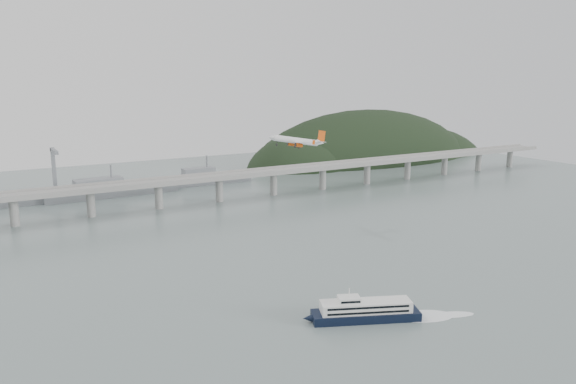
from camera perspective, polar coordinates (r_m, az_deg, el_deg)
ground at (r=280.16m, az=5.73°, el=-9.23°), size 900.00×900.00×0.00m
bridge at (r=446.53m, az=-9.51°, el=0.96°), size 800.00×22.00×23.90m
headland at (r=708.79m, az=8.74°, el=1.92°), size 365.00×155.00×156.00m
ferry at (r=241.36m, az=7.89°, el=-11.87°), size 70.28×35.52×14.03m
airliner at (r=351.22m, az=0.96°, el=5.21°), size 40.24×36.56×10.78m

